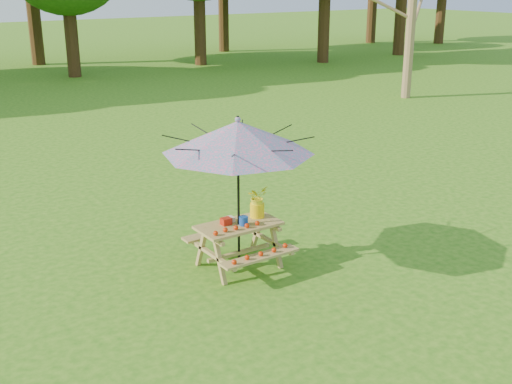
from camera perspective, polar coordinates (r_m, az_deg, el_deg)
picnic_table at (r=9.36m, az=-1.52°, el=-4.82°), size 1.20×1.32×0.67m
patio_umbrella at (r=8.85m, az=-1.62°, el=4.87°), size 2.43×2.43×2.25m
produce_bins at (r=9.22m, az=-1.93°, el=-2.56°), size 0.33×0.36×0.13m
tomatoes_row at (r=9.01m, az=-1.74°, el=-3.20°), size 0.77×0.13×0.07m
flower_bucket at (r=9.42m, az=0.11°, el=-0.79°), size 0.34×0.31×0.47m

